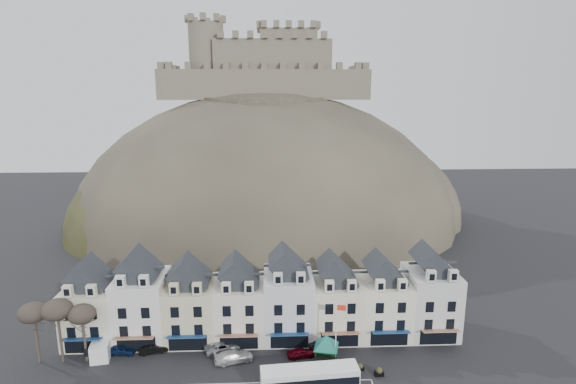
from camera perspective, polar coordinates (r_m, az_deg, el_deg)
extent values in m
cube|color=beige|center=(70.30, -23.43, -13.82)|extent=(6.80, 8.00, 8.00)
cube|color=#202428|center=(68.22, -23.83, -9.89)|extent=(6.80, 5.76, 2.80)
cube|color=beige|center=(65.86, -26.17, -11.23)|extent=(1.20, 0.80, 1.60)
cube|color=beige|center=(64.73, -23.69, -11.40)|extent=(1.20, 0.80, 1.60)
cube|color=black|center=(68.25, -24.45, -17.32)|extent=(5.10, 0.06, 2.20)
cube|color=navy|center=(67.09, -24.78, -16.63)|extent=(5.10, 1.29, 0.43)
cube|color=white|center=(67.95, -17.96, -13.74)|extent=(6.80, 8.00, 9.20)
cube|color=#202428|center=(65.62, -18.31, -9.19)|extent=(6.80, 5.76, 2.80)
cube|color=white|center=(63.00, -20.51, -10.60)|extent=(1.20, 0.80, 1.60)
cube|color=white|center=(62.14, -17.84, -10.72)|extent=(1.20, 0.80, 1.60)
cube|color=black|center=(66.10, -18.71, -17.84)|extent=(5.10, 0.06, 2.20)
cube|color=maroon|center=(64.91, -18.96, -17.15)|extent=(5.10, 1.29, 0.43)
cube|color=beige|center=(66.76, -12.11, -14.45)|extent=(6.80, 8.00, 8.00)
cube|color=#202428|center=(64.57, -12.33, -10.34)|extent=(6.80, 5.76, 2.80)
cube|color=beige|center=(61.74, -14.28, -11.87)|extent=(1.20, 0.80, 1.60)
cube|color=beige|center=(61.20, -11.47, -11.95)|extent=(1.20, 0.80, 1.60)
cube|color=black|center=(64.60, -12.60, -18.21)|extent=(5.10, 0.06, 2.20)
cube|color=navy|center=(63.38, -12.77, -17.51)|extent=(5.10, 1.29, 0.43)
cube|color=silver|center=(65.98, -6.08, -14.57)|extent=(6.80, 8.00, 8.00)
cube|color=#202428|center=(63.76, -6.19, -10.41)|extent=(6.80, 5.76, 2.80)
cube|color=silver|center=(60.72, -7.84, -12.01)|extent=(1.20, 0.80, 1.60)
cube|color=silver|center=(60.52, -4.96, -12.02)|extent=(1.20, 0.80, 1.60)
cube|color=black|center=(63.79, -6.25, -18.39)|extent=(5.10, 0.06, 2.20)
cube|color=maroon|center=(62.55, -6.32, -17.69)|extent=(5.10, 1.29, 0.43)
cube|color=silver|center=(65.62, 0.02, -14.06)|extent=(6.80, 8.00, 9.20)
cube|color=#202428|center=(63.21, 0.02, -9.37)|extent=(6.80, 5.76, 2.80)
cube|color=silver|center=(59.97, -1.28, -10.95)|extent=(1.20, 0.80, 1.60)
cube|color=silver|center=(60.10, 1.63, -10.90)|extent=(1.20, 0.80, 1.60)
cube|color=black|center=(63.70, 0.19, -18.35)|extent=(5.10, 0.06, 2.20)
cube|color=navy|center=(62.46, 0.22, -17.65)|extent=(5.10, 1.29, 0.43)
cube|color=white|center=(66.51, 6.08, -14.33)|extent=(6.80, 8.00, 8.00)
cube|color=#202428|center=(64.31, 6.19, -10.21)|extent=(6.80, 5.76, 2.80)
cube|color=white|center=(60.96, 5.27, -11.83)|extent=(1.20, 0.80, 1.60)
cube|color=white|center=(61.42, 8.10, -11.71)|extent=(1.20, 0.80, 1.60)
cube|color=black|center=(64.34, 6.57, -18.10)|extent=(5.10, 0.06, 2.20)
cube|color=maroon|center=(63.11, 6.70, -17.40)|extent=(5.10, 1.29, 0.43)
cube|color=white|center=(67.80, 11.94, -14.00)|extent=(6.80, 8.00, 8.00)
cube|color=#202428|center=(65.64, 12.15, -9.94)|extent=(6.80, 5.76, 2.80)
cube|color=white|center=(62.21, 11.62, -11.53)|extent=(1.20, 0.80, 1.60)
cube|color=white|center=(62.98, 14.31, -11.36)|extent=(1.20, 0.80, 1.60)
cube|color=black|center=(65.67, 12.73, -17.66)|extent=(5.10, 0.06, 2.20)
cube|color=navy|center=(64.47, 12.95, -16.96)|extent=(5.10, 1.29, 0.43)
cube|color=silver|center=(69.48, 17.55, -13.10)|extent=(6.80, 8.00, 9.20)
cube|color=#202428|center=(67.20, 17.89, -8.64)|extent=(6.80, 5.76, 2.80)
cube|color=silver|center=(63.69, 17.71, -10.13)|extent=(1.20, 0.80, 1.60)
cube|color=silver|center=(64.76, 20.23, -9.93)|extent=(1.20, 0.80, 1.60)
cube|color=black|center=(67.67, 18.55, -17.07)|extent=(5.10, 0.06, 2.20)
cube|color=maroon|center=(66.50, 18.85, -16.37)|extent=(5.10, 1.29, 0.43)
ellipsoid|color=#363229|center=(117.58, -2.79, -4.13)|extent=(96.00, 76.00, 68.00)
ellipsoid|color=#2D351A|center=(114.15, -13.96, -5.03)|extent=(52.00, 44.00, 42.00)
ellipsoid|color=#363229|center=(123.60, 8.43, -3.41)|extent=(56.00, 48.00, 46.00)
ellipsoid|color=#2D351A|center=(104.37, -5.04, -6.39)|extent=(40.00, 28.00, 28.00)
ellipsoid|color=#363229|center=(106.55, 2.59, -5.95)|extent=(36.00, 28.00, 24.00)
cylinder|color=#363229|center=(112.51, -2.97, 11.15)|extent=(30.00, 30.00, 3.00)
cube|color=#6C6352|center=(108.47, -3.01, 13.46)|extent=(48.00, 2.20, 7.00)
cube|color=#6C6352|center=(128.47, -2.94, 13.36)|extent=(48.00, 2.20, 7.00)
cube|color=#6C6352|center=(121.04, -14.71, 13.01)|extent=(2.20, 22.00, 7.00)
cube|color=#6C6352|center=(120.71, 8.81, 13.27)|extent=(2.20, 22.00, 7.00)
cube|color=#6C6352|center=(118.66, -2.00, 16.08)|extent=(28.00, 18.00, 10.00)
cube|color=#6C6352|center=(120.85, -0.04, 16.74)|extent=(14.00, 12.00, 13.00)
cylinder|color=#6C6352|center=(115.61, -10.26, 15.97)|extent=(8.40, 8.40, 18.00)
cylinder|color=silver|center=(121.79, -0.04, 20.96)|extent=(0.16, 0.16, 5.00)
cylinder|color=#392B24|center=(68.43, -29.26, -16.27)|extent=(0.32, 0.32, 5.74)
ellipsoid|color=#383028|center=(66.64, -29.65, -13.16)|extent=(3.61, 3.61, 2.54)
cylinder|color=#392B24|center=(67.11, -26.89, -16.45)|extent=(0.32, 0.32, 6.02)
ellipsoid|color=#383028|center=(65.21, -27.28, -13.12)|extent=(3.78, 3.78, 2.67)
cylinder|color=#392B24|center=(66.10, -24.39, -16.93)|extent=(0.32, 0.32, 5.46)
ellipsoid|color=#383028|center=(64.33, -24.72, -13.89)|extent=(3.43, 3.43, 2.42)
cube|color=white|center=(56.03, 2.77, -22.54)|extent=(11.47, 3.47, 2.59)
cube|color=black|center=(55.95, 2.77, -22.42)|extent=(11.25, 3.53, 0.98)
cube|color=white|center=(55.36, 2.78, -21.56)|extent=(11.24, 3.35, 0.26)
cube|color=orange|center=(56.55, 8.78, -21.10)|extent=(0.16, 1.23, 0.29)
cylinder|color=black|center=(58.35, 6.10, -22.68)|extent=(1.01, 0.41, 0.99)
cube|color=#10321A|center=(62.64, 3.81, -19.20)|extent=(0.16, 0.16, 2.17)
cube|color=#10321A|center=(62.45, 6.17, -19.36)|extent=(0.16, 0.16, 2.17)
cube|color=#10321A|center=(60.60, 3.51, -20.42)|extent=(0.16, 0.16, 2.17)
cube|color=#10321A|center=(60.41, 5.96, -20.59)|extent=(0.16, 0.16, 2.17)
cube|color=#10321A|center=(60.93, 4.88, -19.03)|extent=(3.59, 3.59, 0.11)
cone|color=#166351|center=(60.51, 4.90, -18.37)|extent=(5.83, 5.83, 1.63)
cube|color=black|center=(59.82, 7.65, -21.93)|extent=(1.69, 1.69, 0.57)
sphere|color=#AD0918|center=(59.25, 7.68, -21.12)|extent=(1.77, 1.77, 1.77)
cylinder|color=silver|center=(59.72, 6.10, -17.45)|extent=(0.13, 0.13, 8.49)
cube|color=red|center=(57.94, 6.78, -14.40)|extent=(1.14, 0.32, 0.74)
cube|color=white|center=(67.52, -22.50, -17.58)|extent=(3.06, 5.51, 2.38)
cube|color=black|center=(67.30, -22.54, -17.25)|extent=(2.14, 0.43, 1.02)
cube|color=black|center=(60.95, 9.14, -21.30)|extent=(1.10, 0.83, 0.49)
sphere|color=#2D351A|center=(60.73, 9.15, -20.99)|extent=(0.69, 0.69, 0.69)
cube|color=black|center=(60.47, 11.49, -21.67)|extent=(1.14, 0.61, 0.56)
sphere|color=#2D351A|center=(60.22, 11.51, -21.32)|extent=(0.79, 0.79, 0.79)
imported|color=#0D1C43|center=(66.89, -20.44, -18.23)|extent=(3.95, 1.80, 1.32)
imported|color=black|center=(65.91, -16.72, -18.48)|extent=(3.97, 2.21, 1.24)
imported|color=#93959A|center=(64.26, -8.31, -18.85)|extent=(5.26, 3.84, 1.35)
imported|color=silver|center=(62.05, -6.94, -20.01)|extent=(5.36, 3.27, 1.45)
imported|color=#4C0410|center=(62.56, 1.64, -19.74)|extent=(3.81, 2.05, 1.23)
imported|color=black|center=(64.41, 4.36, -18.73)|extent=(3.84, 1.69, 1.22)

